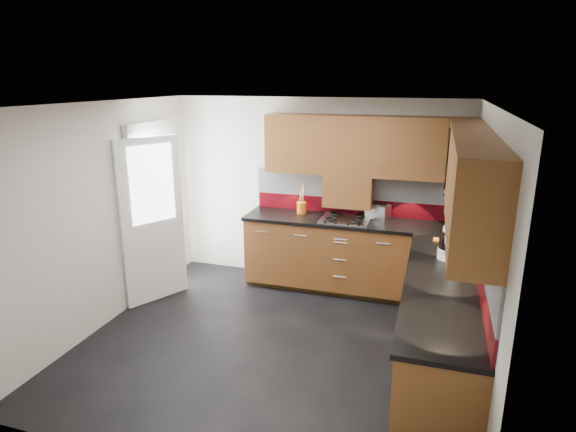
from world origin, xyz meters
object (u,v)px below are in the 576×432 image
(gas_hob, at_px, (345,219))
(utensil_pot, at_px, (302,206))
(toaster, at_px, (378,212))
(food_processor, at_px, (449,244))

(gas_hob, bearing_deg, utensil_pot, 166.43)
(utensil_pot, distance_m, toaster, 0.98)
(utensil_pot, relative_size, toaster, 1.34)
(gas_hob, bearing_deg, food_processor, -40.32)
(gas_hob, bearing_deg, toaster, 21.93)
(utensil_pot, height_order, toaster, utensil_pot)
(toaster, distance_m, food_processor, 1.42)
(utensil_pot, height_order, food_processor, utensil_pot)
(utensil_pot, bearing_deg, food_processor, -32.82)
(utensil_pot, xyz_separation_m, toaster, (0.98, 0.01, 0.00))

